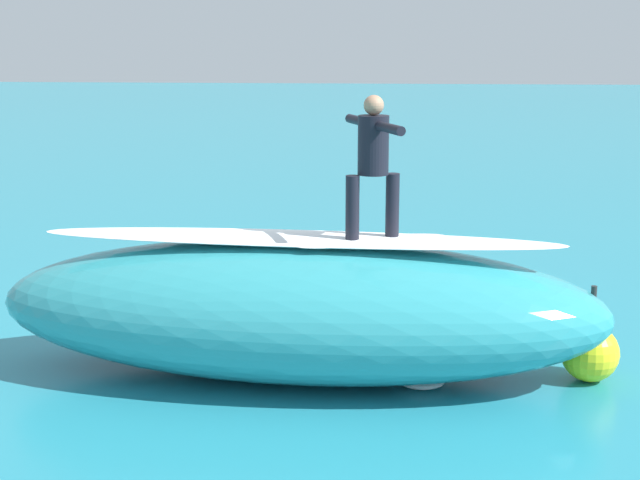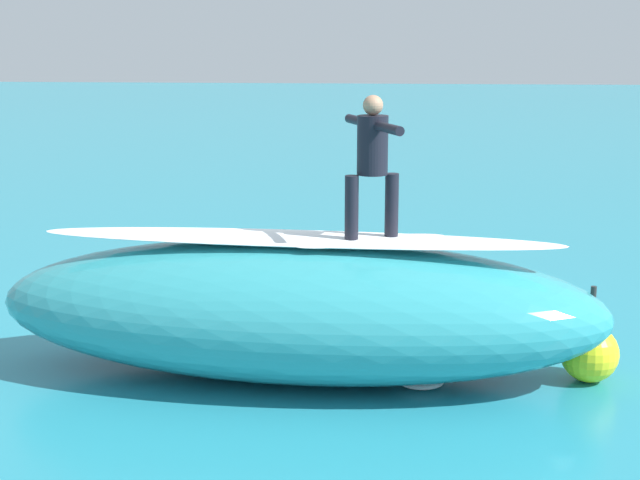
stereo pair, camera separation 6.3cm
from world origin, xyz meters
name	(u,v)px [view 2 (the right image)]	position (x,y,z in m)	size (l,w,h in m)	color
ground_plane	(290,318)	(0.00, 0.00, 0.00)	(120.00, 120.00, 0.00)	teal
wave_crest	(298,309)	(-0.37, 2.27, 0.82)	(7.22, 2.50, 1.64)	teal
wave_foam_lip	(298,238)	(-0.37, 2.27, 1.68)	(6.14, 0.88, 0.08)	white
surfboard_riding	(371,241)	(-1.22, 2.31, 1.67)	(1.84, 0.47, 0.07)	silver
surfer_riding	(372,156)	(-1.22, 2.31, 2.65)	(0.71, 1.45, 1.63)	black
surfboard_paddling	(282,295)	(0.26, -1.07, 0.04)	(2.17, 0.49, 0.08)	yellow
surfer_paddling	(280,286)	(0.26, -0.93, 0.22)	(0.39, 1.78, 0.32)	black
buoy_marker	(590,353)	(-3.78, 2.16, 0.34)	(0.68, 0.68, 1.15)	yellow
foam_patch_near	(387,328)	(-1.40, 0.46, 0.04)	(0.87, 0.59, 0.08)	white
foam_patch_mid	(420,380)	(-1.82, 2.48, 0.07)	(0.56, 0.55, 0.13)	white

